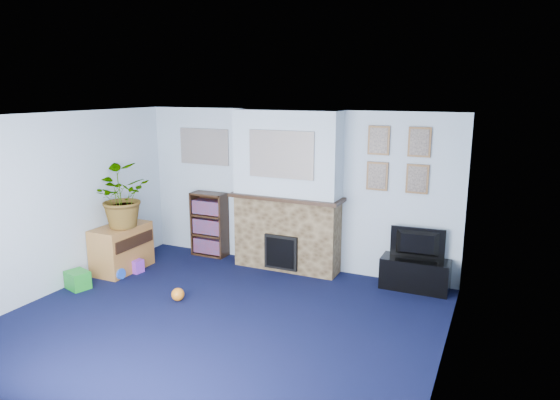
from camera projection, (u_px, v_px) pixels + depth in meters
The scene contains 26 objects.
floor at pixel (216, 324), 5.85m from camera, with size 5.00×4.50×0.01m, color black.
ceiling at pixel (210, 117), 5.33m from camera, with size 5.00×4.50×0.01m, color white.
wall_back at pixel (292, 189), 7.59m from camera, with size 5.00×0.04×2.40m, color #AEC1D2.
wall_front at pixel (47, 301), 3.59m from camera, with size 5.00×0.04×2.40m, color #AEC1D2.
wall_left at pixel (52, 204), 6.60m from camera, with size 0.04×4.50×2.40m, color #AEC1D2.
wall_right at pixel (446, 255), 4.57m from camera, with size 0.04×4.50×2.40m, color #AEC1D2.
chimney_breast at pixel (287, 193), 7.41m from camera, with size 1.72×0.50×2.40m.
collage_main at pixel (281, 155), 7.09m from camera, with size 1.00×0.03×0.68m, color gray.
collage_left at pixel (204, 147), 8.08m from camera, with size 0.90×0.03×0.58m, color gray.
portrait_tl at pixel (379, 140), 6.87m from camera, with size 0.30×0.03×0.40m, color brown.
portrait_tr at pixel (420, 142), 6.64m from camera, with size 0.30×0.03×0.40m, color brown.
portrait_bl at pixel (377, 176), 6.97m from camera, with size 0.30×0.03×0.40m, color brown.
portrait_br at pixel (417, 179), 6.75m from camera, with size 0.30×0.03×0.40m, color brown.
tv_stand at pixel (415, 273), 6.82m from camera, with size 0.91×0.38×0.43m, color black.
television at pixel (417, 244), 6.75m from camera, with size 0.73×0.10×0.42m, color black.
bookshelf at pixel (210, 226), 8.18m from camera, with size 0.58×0.28×1.05m.
sideboard at pixel (122, 248), 7.52m from camera, with size 0.49×0.89×0.69m, color #A46C34.
potted_plant at pixel (118, 197), 7.28m from camera, with size 0.83×0.72×0.92m, color #26661E.
mantel_clock at pixel (278, 190), 7.41m from camera, with size 0.11×0.06×0.15m, color gold.
mantel_candle at pixel (309, 192), 7.21m from camera, with size 0.05×0.05×0.17m, color #B2BFC6.
mantel_teddy at pixel (250, 188), 7.60m from camera, with size 0.14×0.14×0.14m, color gray.
mantel_can at pixel (326, 195), 7.11m from camera, with size 0.06×0.06×0.11m, color purple.
green_crate at pixel (78, 279), 6.86m from camera, with size 0.31×0.25×0.25m, color #198C26.
toy_ball at pixel (178, 294), 6.47m from camera, with size 0.17×0.17×0.17m, color orange.
toy_block at pixel (137, 265), 7.47m from camera, with size 0.16×0.16×0.20m, color purple.
toy_tube at pixel (113, 274), 7.24m from camera, with size 0.16×0.16×0.33m, color blue.
Camera 1 is at (2.92, -4.59, 2.69)m, focal length 32.00 mm.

